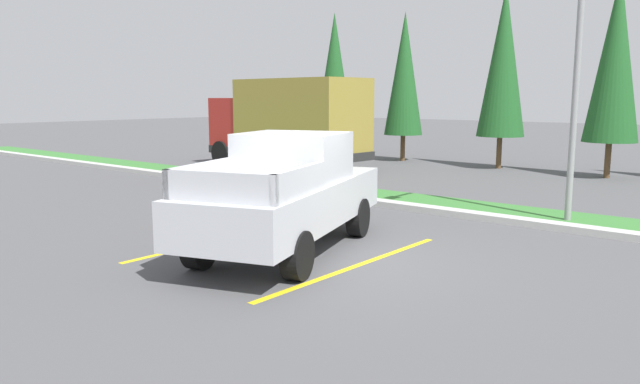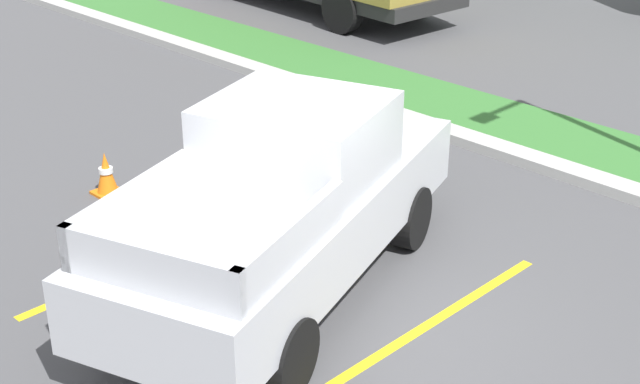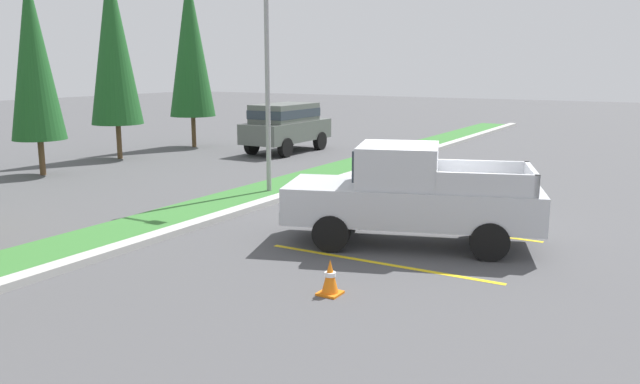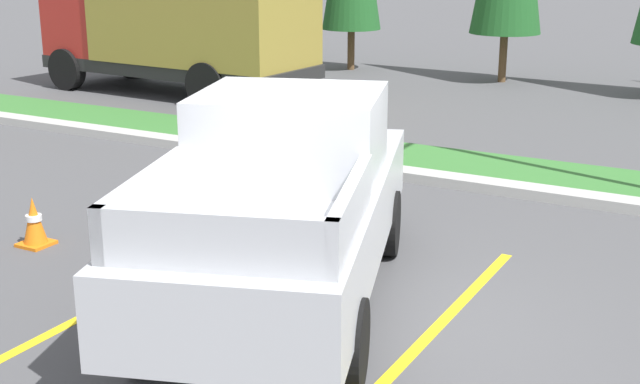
% 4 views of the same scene
% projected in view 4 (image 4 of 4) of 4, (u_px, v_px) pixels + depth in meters
% --- Properties ---
extents(ground_plane, '(120.00, 120.00, 0.00)m').
position_uv_depth(ground_plane, '(342.00, 322.00, 8.16)').
color(ground_plane, '#4C4C4F').
extents(parking_line_near, '(0.12, 4.80, 0.01)m').
position_uv_depth(parking_line_near, '(165.00, 274.00, 9.32)').
color(parking_line_near, yellow).
rests_on(parking_line_near, ground).
extents(parking_line_far, '(0.12, 4.80, 0.01)m').
position_uv_depth(parking_line_far, '(429.00, 335.00, 7.88)').
color(parking_line_far, yellow).
rests_on(parking_line_far, ground).
extents(curb_strip, '(56.00, 0.40, 0.15)m').
position_uv_depth(curb_strip, '(502.00, 187.00, 12.33)').
color(curb_strip, '#B2B2AD').
rests_on(curb_strip, ground).
extents(grass_median, '(56.00, 1.80, 0.06)m').
position_uv_depth(grass_median, '(523.00, 173.00, 13.27)').
color(grass_median, '#387533').
rests_on(grass_median, ground).
extents(pickup_truck_main, '(3.49, 5.55, 2.10)m').
position_uv_depth(pickup_truck_main, '(286.00, 203.00, 8.36)').
color(pickup_truck_main, black).
rests_on(pickup_truck_main, ground).
extents(cargo_truck_distant, '(6.93, 2.85, 3.40)m').
position_uv_depth(cargo_truck_distant, '(180.00, 15.00, 19.76)').
color(cargo_truck_distant, black).
rests_on(cargo_truck_distant, ground).
extents(traffic_cone, '(0.36, 0.36, 0.60)m').
position_uv_depth(traffic_cone, '(34.00, 222.00, 10.13)').
color(traffic_cone, orange).
rests_on(traffic_cone, ground).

